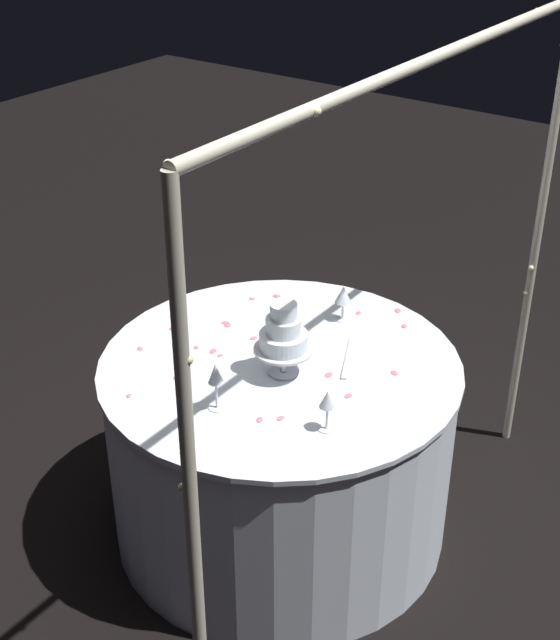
% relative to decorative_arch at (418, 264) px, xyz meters
% --- Properties ---
extents(ground_plane, '(12.00, 12.00, 0.00)m').
position_rel_decorative_arch_xyz_m(ground_plane, '(-0.00, -0.54, -1.36)').
color(ground_plane, black).
extents(decorative_arch, '(2.28, 0.06, 2.02)m').
position_rel_decorative_arch_xyz_m(decorative_arch, '(0.00, 0.00, 0.00)').
color(decorative_arch, '#B7B29E').
rests_on(decorative_arch, ground).
extents(main_table, '(1.38, 1.38, 0.79)m').
position_rel_decorative_arch_xyz_m(main_table, '(-0.00, -0.54, -0.96)').
color(main_table, silver).
rests_on(main_table, ground).
extents(tiered_cake, '(0.22, 0.22, 0.29)m').
position_rel_decorative_arch_xyz_m(tiered_cake, '(0.05, -0.49, -0.40)').
color(tiered_cake, silver).
rests_on(tiered_cake, main_table).
extents(wine_glass_0, '(0.06, 0.06, 0.18)m').
position_rel_decorative_arch_xyz_m(wine_glass_0, '(0.36, -0.55, -0.43)').
color(wine_glass_0, silver).
rests_on(wine_glass_0, main_table).
extents(wine_glass_1, '(0.07, 0.07, 0.15)m').
position_rel_decorative_arch_xyz_m(wine_glass_1, '(-0.42, -0.52, -0.46)').
color(wine_glass_1, silver).
rests_on(wine_glass_1, main_table).
extents(wine_glass_2, '(0.06, 0.06, 0.15)m').
position_rel_decorative_arch_xyz_m(wine_glass_2, '(0.25, -0.17, -0.46)').
color(wine_glass_2, silver).
rests_on(wine_glass_2, main_table).
extents(cake_knife, '(0.28, 0.15, 0.01)m').
position_rel_decorative_arch_xyz_m(cake_knife, '(-0.16, -0.33, -0.56)').
color(cake_knife, silver).
rests_on(cake_knife, main_table).
extents(rose_petal_0, '(0.04, 0.04, 0.00)m').
position_rel_decorative_arch_xyz_m(rose_petal_0, '(0.22, -0.81, -0.57)').
color(rose_petal_0, '#EA6B84').
rests_on(rose_petal_0, main_table).
extents(rose_petal_1, '(0.03, 0.03, 0.00)m').
position_rel_decorative_arch_xyz_m(rose_petal_1, '(-0.34, -0.93, -0.57)').
color(rose_petal_1, '#EA6B84').
rests_on(rose_petal_1, main_table).
extents(rose_petal_2, '(0.04, 0.03, 0.00)m').
position_rel_decorative_arch_xyz_m(rose_petal_2, '(0.04, -0.21, -0.57)').
color(rose_petal_2, '#EA6B84').
rests_on(rose_petal_2, main_table).
extents(rose_petal_3, '(0.03, 0.04, 0.00)m').
position_rel_decorative_arch_xyz_m(rose_petal_3, '(0.23, -1.04, -0.57)').
color(rose_petal_3, '#EA6B84').
rests_on(rose_petal_3, main_table).
extents(rose_petal_4, '(0.04, 0.04, 0.00)m').
position_rel_decorative_arch_xyz_m(rose_petal_4, '(0.34, -0.38, -0.57)').
color(rose_petal_4, '#EA6B84').
rests_on(rose_petal_4, main_table).
extents(rose_petal_5, '(0.04, 0.03, 0.00)m').
position_rel_decorative_arch_xyz_m(rose_petal_5, '(-0.09, -0.73, -0.57)').
color(rose_petal_5, '#EA6B84').
rests_on(rose_petal_5, main_table).
extents(rose_petal_6, '(0.04, 0.04, 0.00)m').
position_rel_decorative_arch_xyz_m(rose_petal_6, '(-0.12, -0.89, -0.57)').
color(rose_petal_6, '#EA6B84').
rests_on(rose_petal_6, main_table).
extents(rose_petal_7, '(0.04, 0.04, 0.00)m').
position_rel_decorative_arch_xyz_m(rose_petal_7, '(-0.19, -0.15, -0.57)').
color(rose_petal_7, '#EA6B84').
rests_on(rose_petal_7, main_table).
extents(rose_petal_8, '(0.03, 0.03, 0.00)m').
position_rel_decorative_arch_xyz_m(rose_petal_8, '(0.49, -0.85, -0.57)').
color(rose_petal_8, '#EA6B84').
rests_on(rose_petal_8, main_table).
extents(rose_petal_9, '(0.04, 0.03, 0.00)m').
position_rel_decorative_arch_xyz_m(rose_petal_9, '(0.29, -0.33, -0.57)').
color(rose_petal_9, '#EA6B84').
rests_on(rose_petal_9, main_table).
extents(rose_petal_10, '(0.03, 0.03, 0.00)m').
position_rel_decorative_arch_xyz_m(rose_petal_10, '(-0.50, -0.49, -0.57)').
color(rose_petal_10, '#EA6B84').
rests_on(rose_petal_10, main_table).
extents(rose_petal_11, '(0.03, 0.03, 0.00)m').
position_rel_decorative_arch_xyz_m(rose_petal_11, '(0.05, -1.04, -0.57)').
color(rose_petal_11, '#EA6B84').
rests_on(rose_petal_11, main_table).
extents(rose_petal_12, '(0.04, 0.04, 0.00)m').
position_rel_decorative_arch_xyz_m(rose_petal_12, '(0.08, -0.79, -0.57)').
color(rose_petal_12, '#EA6B84').
rests_on(rose_petal_12, main_table).
extents(rose_petal_13, '(0.04, 0.03, 0.00)m').
position_rel_decorative_arch_xyz_m(rose_petal_13, '(-0.04, -0.34, -0.57)').
color(rose_petal_13, '#EA6B84').
rests_on(rose_petal_13, main_table).
extents(rose_petal_14, '(0.05, 0.04, 0.00)m').
position_rel_decorative_arch_xyz_m(rose_petal_14, '(-0.61, -0.37, -0.57)').
color(rose_petal_14, '#EA6B84').
rests_on(rose_petal_14, main_table).
extents(rose_petal_15, '(0.03, 0.03, 0.00)m').
position_rel_decorative_arch_xyz_m(rose_petal_15, '(0.09, -0.75, -0.57)').
color(rose_petal_15, '#EA6B84').
rests_on(rose_petal_15, main_table).
extents(rose_petal_16, '(0.03, 0.03, 0.00)m').
position_rel_decorative_arch_xyz_m(rose_petal_16, '(-0.00, -0.65, -0.57)').
color(rose_petal_16, '#EA6B84').
rests_on(rose_petal_16, main_table).
extents(rose_petal_17, '(0.04, 0.04, 0.00)m').
position_rel_decorative_arch_xyz_m(rose_petal_17, '(-0.52, -0.29, -0.57)').
color(rose_petal_17, '#EA6B84').
rests_on(rose_petal_17, main_table).
extents(rose_petal_18, '(0.03, 0.04, 0.00)m').
position_rel_decorative_arch_xyz_m(rose_petal_18, '(-0.43, -0.86, -0.57)').
color(rose_petal_18, '#EA6B84').
rests_on(rose_petal_18, main_table).
extents(rose_petal_19, '(0.03, 0.04, 0.00)m').
position_rel_decorative_arch_xyz_m(rose_petal_19, '(0.30, -0.79, -0.57)').
color(rose_petal_19, '#EA6B84').
rests_on(rose_petal_19, main_table).
extents(rose_petal_20, '(0.05, 0.05, 0.00)m').
position_rel_decorative_arch_xyz_m(rose_petal_20, '(-0.11, -0.88, -0.57)').
color(rose_petal_20, '#EA6B84').
rests_on(rose_petal_20, main_table).
extents(rose_petal_21, '(0.03, 0.03, 0.00)m').
position_rel_decorative_arch_xyz_m(rose_petal_21, '(0.10, -0.86, -0.57)').
color(rose_petal_21, '#EA6B84').
rests_on(rose_petal_21, main_table).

